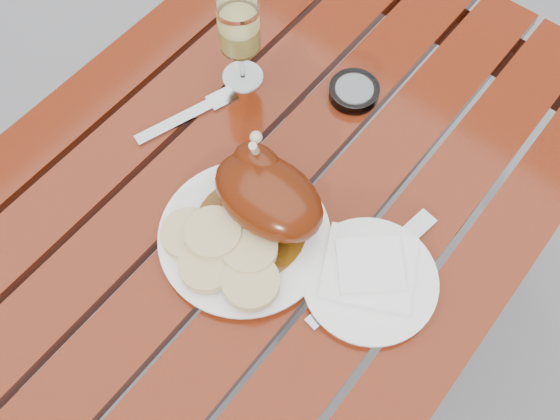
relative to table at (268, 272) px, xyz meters
The scene contains 11 objects.
ground 0.38m from the table, ahead, with size 60.00×60.00×0.00m, color slate.
table is the anchor object (origin of this frame).
dinner_plate 0.40m from the table, 66.69° to the right, with size 0.26×0.26×0.02m, color white.
roast_duck 0.44m from the table, 44.60° to the right, with size 0.18×0.18×0.13m.
bread_dumplings 0.43m from the table, 74.61° to the right, with size 0.20×0.14×0.03m.
wine_glass 0.51m from the table, 139.00° to the left, with size 0.07×0.07×0.17m, color #D6CF61.
side_plate 0.45m from the table, ahead, with size 0.20×0.20×0.02m, color white.
napkin 0.45m from the table, ahead, with size 0.13×0.12×0.01m, color white.
ashtray 0.45m from the table, 87.89° to the left, with size 0.09×0.09×0.02m, color #B2B7BC.
fork 0.42m from the table, behind, with size 0.02×0.17×0.01m, color gray.
knife 0.44m from the table, ahead, with size 0.02×0.22×0.01m, color gray.
Camera 1 is at (0.33, -0.37, 1.61)m, focal length 40.00 mm.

